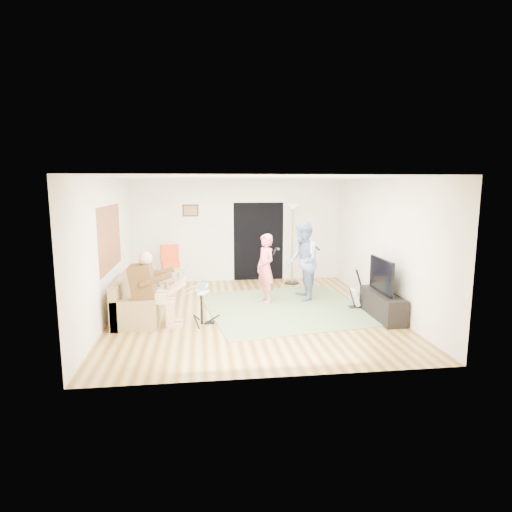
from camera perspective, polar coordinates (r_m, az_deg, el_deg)
The scene contains 19 objects.
floor at distance 8.79m, azimuth -0.64°, elevation -7.51°, with size 6.00×6.00×0.00m, color brown.
walls at distance 8.49m, azimuth -0.66°, elevation 1.24°, with size 5.50×6.00×2.70m, color white, non-canonical shape.
ceiling at distance 8.40m, azimuth -0.67°, elevation 10.38°, with size 6.00×6.00×0.00m, color white.
window_blinds at distance 8.79m, azimuth -18.90°, elevation 2.32°, with size 2.05×2.05×0.00m, color brown.
doorway at distance 11.54m, azimuth 0.35°, elevation 1.94°, with size 2.10×2.10×0.00m, color black.
picture_frame at distance 11.36m, azimuth -8.74°, elevation 6.02°, with size 0.42×0.03×0.32m, color #3F2314.
area_rug at distance 9.11m, azimuth 3.91°, elevation -6.86°, with size 3.20×3.28×0.02m, color #5A6D42.
sofa at distance 8.79m, azimuth -15.73°, elevation -6.08°, with size 0.80×1.95×0.79m.
drummer at distance 8.05m, azimuth -13.51°, elevation -5.38°, with size 0.90×0.50×1.39m.
drum_kit at distance 8.05m, azimuth -7.26°, elevation -6.82°, with size 0.40×0.71×0.73m.
singer at distance 9.36m, azimuth 1.27°, elevation -1.67°, with size 0.55×0.36×1.52m, color #FA6D76.
microphone at distance 9.32m, azimuth 2.50°, elevation 0.62°, with size 0.06×0.06×0.24m, color black, non-canonical shape.
guitarist at distance 9.58m, azimuth 6.25°, elevation -0.71°, with size 0.86×0.67×1.76m, color #707CA4.
guitar_held at distance 9.57m, azimuth 7.45°, elevation 1.19°, with size 0.12×0.60×0.26m, color white, non-canonical shape.
guitar_spare at distance 9.26m, azimuth 13.05°, elevation -5.34°, with size 0.30×0.27×0.83m.
torchiere_lamp at distance 11.08m, azimuth 4.89°, elevation 3.53°, with size 0.37×0.37×2.07m.
dining_chair at distance 10.74m, azimuth -11.01°, elevation -2.37°, with size 0.61×0.64×1.10m.
tv_cabinet at distance 8.74m, azimuth 16.49°, elevation -6.29°, with size 0.40×1.40×0.50m, color black.
television at distance 8.58m, azimuth 16.38°, elevation -2.46°, with size 0.06×0.99×0.65m, color black.
Camera 1 is at (-0.97, -8.35, 2.58)m, focal length 30.00 mm.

